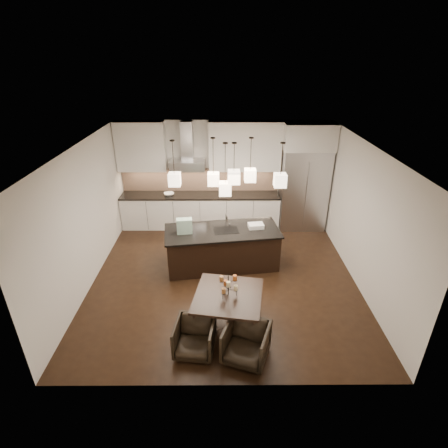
{
  "coord_description": "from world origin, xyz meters",
  "views": [
    {
      "loc": [
        -0.03,
        -6.24,
        4.36
      ],
      "look_at": [
        0.0,
        0.2,
        1.15
      ],
      "focal_mm": 28.0,
      "sensor_mm": 36.0,
      "label": 1
    }
  ],
  "objects_px": {
    "armchair_left": "(195,338)",
    "armchair_right": "(246,343)",
    "island_body": "(222,248)",
    "dining_table": "(228,310)",
    "refrigerator": "(303,190)"
  },
  "relations": [
    {
      "from": "dining_table",
      "to": "armchair_right",
      "type": "distance_m",
      "value": 0.77
    },
    {
      "from": "refrigerator",
      "to": "dining_table",
      "type": "relative_size",
      "value": 1.92
    },
    {
      "from": "refrigerator",
      "to": "armchair_right",
      "type": "bearing_deg",
      "value": -110.98
    },
    {
      "from": "armchair_left",
      "to": "armchair_right",
      "type": "bearing_deg",
      "value": -2.02
    },
    {
      "from": "island_body",
      "to": "dining_table",
      "type": "relative_size",
      "value": 2.14
    },
    {
      "from": "armchair_left",
      "to": "armchair_right",
      "type": "height_order",
      "value": "armchair_right"
    },
    {
      "from": "armchair_left",
      "to": "armchair_right",
      "type": "relative_size",
      "value": 0.93
    },
    {
      "from": "refrigerator",
      "to": "dining_table",
      "type": "distance_m",
      "value": 4.45
    },
    {
      "from": "island_body",
      "to": "armchair_left",
      "type": "relative_size",
      "value": 3.78
    },
    {
      "from": "dining_table",
      "to": "armchair_right",
      "type": "height_order",
      "value": "dining_table"
    },
    {
      "from": "refrigerator",
      "to": "dining_table",
      "type": "xyz_separation_m",
      "value": [
        -2.04,
        -3.89,
        -0.74
      ]
    },
    {
      "from": "island_body",
      "to": "armchair_right",
      "type": "bearing_deg",
      "value": -90.17
    },
    {
      "from": "refrigerator",
      "to": "dining_table",
      "type": "bearing_deg",
      "value": -117.63
    },
    {
      "from": "island_body",
      "to": "armchair_right",
      "type": "distance_m",
      "value": 2.71
    },
    {
      "from": "refrigerator",
      "to": "island_body",
      "type": "height_order",
      "value": "refrigerator"
    }
  ]
}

